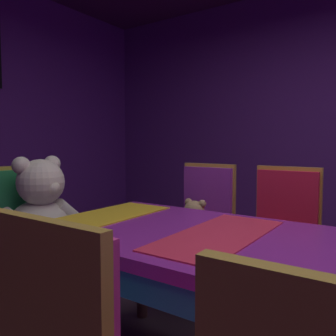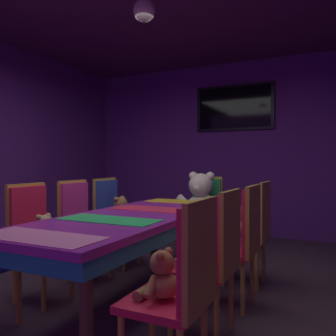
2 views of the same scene
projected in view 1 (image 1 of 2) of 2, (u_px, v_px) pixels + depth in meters
name	position (u px, v px, depth m)	size (l,w,h in m)	color
banquet_table	(301.00, 271.00, 1.29)	(0.90, 2.40, 0.75)	purple
teddy_left_3	(0.00, 294.00, 1.22)	(0.27, 0.34, 0.33)	olive
chair_right_2	(284.00, 229.00, 2.16)	(0.42, 0.41, 0.98)	red
chair_right_3	(204.00, 218.00, 2.47)	(0.42, 0.41, 0.98)	purple
teddy_right_3	(194.00, 224.00, 2.35)	(0.24, 0.31, 0.29)	tan
throne_chair	(28.00, 224.00, 2.28)	(0.41, 0.42, 0.98)	#268C4C
king_teddy_bear	(42.00, 210.00, 2.18)	(0.63, 0.49, 0.59)	silver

